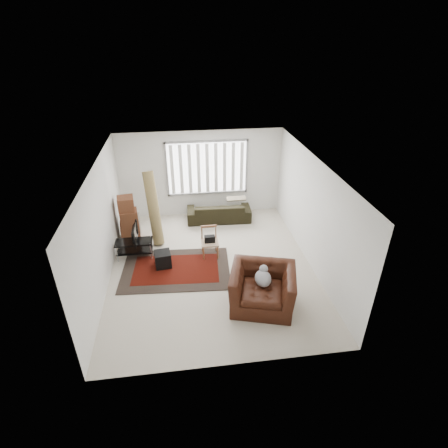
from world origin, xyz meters
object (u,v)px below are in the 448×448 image
Objects in this scene: moving_boxes at (129,220)px; sofa at (219,209)px; armchair at (262,286)px; tv_stand at (134,246)px; side_chair at (210,241)px.

moving_boxes is 0.66× the size of sofa.
moving_boxes is at bearing 150.10° from armchair.
tv_stand is 2.99m from sofa.
moving_boxes is 2.45m from side_chair.
moving_boxes is at bearing 101.79° from tv_stand.
side_chair is (2.16, -1.16, -0.15)m from moving_boxes.
sofa is 1.99m from side_chair.
sofa is at bearing 75.72° from side_chair.
moving_boxes is at bearing 19.01° from sofa.
armchair reaches higher than side_chair.
side_chair is 0.50× the size of armchair.
sofa is 1.21× the size of armchair.
tv_stand is 0.58× the size of armchair.
tv_stand is 1.97m from side_chair.
tv_stand is at bearing 173.74° from side_chair.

